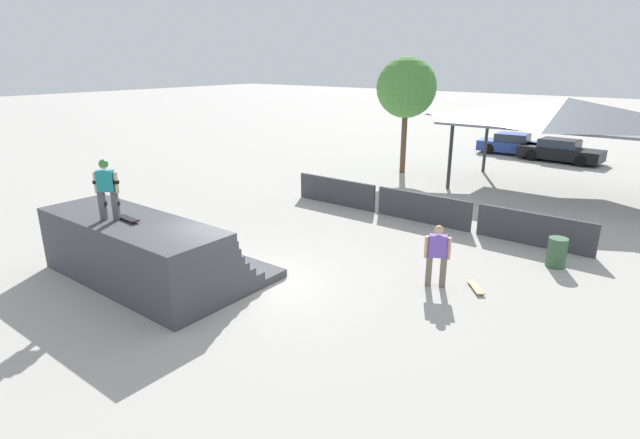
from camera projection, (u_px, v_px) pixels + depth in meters
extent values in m
plane|color=#ADA8A0|center=(243.00, 288.00, 12.81)|extent=(160.00, 160.00, 0.00)
cube|color=#424247|center=(164.00, 268.00, 13.78)|extent=(5.83, 3.66, 0.22)
cube|color=#424247|center=(150.00, 266.00, 13.40)|extent=(5.83, 2.82, 0.22)
cube|color=#424247|center=(144.00, 260.00, 13.21)|extent=(5.83, 2.51, 0.22)
cube|color=#424247|center=(140.00, 253.00, 13.07)|extent=(5.83, 2.31, 0.22)
cube|color=#424247|center=(136.00, 246.00, 12.95)|extent=(5.83, 2.16, 0.22)
cube|color=#424247|center=(134.00, 239.00, 12.84)|extent=(5.83, 2.05, 0.22)
cube|color=#424247|center=(131.00, 232.00, 12.75)|extent=(5.83, 1.98, 0.22)
cube|color=#424247|center=(130.00, 224.00, 12.67)|extent=(5.83, 1.94, 0.22)
cylinder|color=silver|center=(161.00, 212.00, 13.36)|extent=(5.71, 0.07, 0.07)
cube|color=#4C4C51|center=(116.00, 206.00, 12.50)|extent=(0.20, 0.20, 0.75)
cube|color=black|center=(116.00, 204.00, 12.52)|extent=(0.22, 0.21, 0.11)
cube|color=#4C4C51|center=(103.00, 206.00, 12.50)|extent=(0.20, 0.20, 0.75)
cube|color=black|center=(103.00, 204.00, 12.51)|extent=(0.22, 0.21, 0.11)
cube|color=teal|center=(106.00, 181.00, 12.31)|extent=(0.44, 0.41, 0.53)
cylinder|color=beige|center=(116.00, 182.00, 12.32)|extent=(0.14, 0.14, 0.53)
cylinder|color=black|center=(116.00, 182.00, 12.32)|extent=(0.21, 0.21, 0.08)
cylinder|color=beige|center=(96.00, 183.00, 12.32)|extent=(0.14, 0.14, 0.53)
cylinder|color=black|center=(96.00, 182.00, 12.31)|extent=(0.21, 0.21, 0.08)
sphere|color=beige|center=(104.00, 165.00, 12.18)|extent=(0.21, 0.21, 0.21)
sphere|color=#337F33|center=(103.00, 164.00, 12.18)|extent=(0.23, 0.23, 0.23)
cylinder|color=red|center=(136.00, 221.00, 12.44)|extent=(0.05, 0.03, 0.05)
cylinder|color=red|center=(131.00, 222.00, 12.34)|extent=(0.05, 0.03, 0.05)
cylinder|color=red|center=(126.00, 217.00, 12.76)|extent=(0.05, 0.03, 0.05)
cylinder|color=red|center=(121.00, 218.00, 12.66)|extent=(0.05, 0.03, 0.05)
cube|color=black|center=(128.00, 218.00, 12.54)|extent=(0.83, 0.26, 0.02)
cube|color=black|center=(136.00, 221.00, 12.29)|extent=(0.11, 0.21, 0.02)
cube|color=#6B6051|center=(429.00, 271.00, 12.86)|extent=(0.21, 0.21, 0.82)
cube|color=#6B6051|center=(443.00, 272.00, 12.79)|extent=(0.21, 0.21, 0.82)
cube|color=#6B4CB7|center=(438.00, 246.00, 12.61)|extent=(0.50, 0.39, 0.58)
cylinder|color=tan|center=(427.00, 247.00, 12.68)|extent=(0.15, 0.15, 0.58)
cylinder|color=tan|center=(449.00, 248.00, 12.57)|extent=(0.15, 0.15, 0.58)
sphere|color=tan|center=(439.00, 230.00, 12.48)|extent=(0.23, 0.23, 0.23)
cylinder|color=green|center=(482.00, 293.00, 12.51)|extent=(0.06, 0.06, 0.05)
cylinder|color=green|center=(476.00, 293.00, 12.51)|extent=(0.06, 0.06, 0.05)
cylinder|color=green|center=(475.00, 284.00, 13.01)|extent=(0.06, 0.06, 0.05)
cylinder|color=green|center=(470.00, 284.00, 13.00)|extent=(0.06, 0.06, 0.05)
cube|color=tan|center=(476.00, 287.00, 12.75)|extent=(0.69, 0.78, 0.02)
cube|color=tan|center=(481.00, 293.00, 12.37)|extent=(0.22, 0.20, 0.02)
cube|color=#3D3D42|center=(336.00, 192.00, 20.09)|extent=(3.61, 0.12, 1.05)
cube|color=#3D3D42|center=(423.00, 208.00, 17.85)|extent=(3.61, 0.12, 1.05)
cube|color=#3D3D42|center=(534.00, 229.00, 15.62)|extent=(3.61, 0.12, 1.05)
cylinder|color=#2D2D33|center=(450.00, 157.00, 22.27)|extent=(0.16, 0.16, 2.89)
cylinder|color=#2D2D33|center=(486.00, 144.00, 25.58)|extent=(0.16, 0.16, 2.89)
cube|color=slate|center=(564.00, 125.00, 21.12)|extent=(9.46, 5.18, 0.10)
pyramid|color=slate|center=(566.00, 111.00, 20.94)|extent=(9.27, 5.07, 1.10)
cylinder|color=brown|center=(404.00, 141.00, 25.46)|extent=(0.28, 0.28, 3.20)
sphere|color=#4C893D|center=(406.00, 88.00, 24.64)|extent=(2.96, 2.96, 2.96)
cylinder|color=#385B3D|center=(557.00, 252.00, 14.04)|extent=(0.52, 0.52, 0.85)
cube|color=navy|center=(513.00, 146.00, 30.71)|extent=(4.20, 1.98, 0.62)
cube|color=#283342|center=(512.00, 137.00, 30.60)|extent=(1.99, 1.56, 0.46)
cube|color=navy|center=(513.00, 134.00, 30.53)|extent=(1.90, 1.51, 0.04)
cylinder|color=black|center=(537.00, 149.00, 30.71)|extent=(0.65, 0.25, 0.64)
cylinder|color=black|center=(532.00, 153.00, 29.50)|extent=(0.65, 0.25, 0.64)
cylinder|color=black|center=(496.00, 145.00, 32.03)|extent=(0.65, 0.25, 0.64)
cylinder|color=black|center=(489.00, 149.00, 30.81)|extent=(0.65, 0.25, 0.64)
cube|color=black|center=(560.00, 153.00, 28.52)|extent=(4.52, 2.05, 0.62)
cube|color=#283342|center=(559.00, 144.00, 28.43)|extent=(2.14, 1.61, 0.46)
cube|color=black|center=(560.00, 139.00, 28.35)|extent=(2.04, 1.56, 0.04)
cylinder|color=black|center=(589.00, 157.00, 28.28)|extent=(0.65, 0.25, 0.64)
cylinder|color=black|center=(581.00, 161.00, 27.15)|extent=(0.65, 0.25, 0.64)
cylinder|color=black|center=(541.00, 151.00, 29.99)|extent=(0.65, 0.25, 0.64)
cylinder|color=black|center=(531.00, 155.00, 28.86)|extent=(0.65, 0.25, 0.64)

